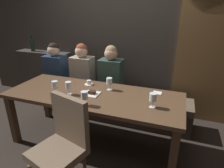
{
  "coord_description": "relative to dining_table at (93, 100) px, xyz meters",
  "views": [
    {
      "loc": [
        0.97,
        -1.98,
        1.74
      ],
      "look_at": [
        0.2,
        0.15,
        0.84
      ],
      "focal_mm": 30.85,
      "sensor_mm": 36.0,
      "label": 1
    }
  ],
  "objects": [
    {
      "name": "chair_near_side",
      "position": [
        0.01,
        -0.72,
        -0.09
      ],
      "size": [
        0.55,
        0.55,
        0.98
      ],
      "color": "brown",
      "rests_on": "ground"
    },
    {
      "name": "wine_glass_end_left",
      "position": [
        0.15,
        0.18,
        0.2
      ],
      "size": [
        0.08,
        0.08,
        0.16
      ],
      "color": "silver",
      "rests_on": "dining_table"
    },
    {
      "name": "arched_door",
      "position": [
        1.35,
        1.15,
        0.71
      ],
      "size": [
        0.9,
        0.05,
        2.55
      ],
      "color": "olive",
      "rests_on": "ground"
    },
    {
      "name": "ground",
      "position": [
        0.0,
        0.0,
        -0.65
      ],
      "size": [
        9.0,
        9.0,
        0.0
      ],
      "primitive_type": "plane",
      "color": "black"
    },
    {
      "name": "folded_napkin",
      "position": [
        0.76,
        0.29,
        0.09
      ],
      "size": [
        0.12,
        0.11,
        0.01
      ],
      "primitive_type": "cube",
      "rotation": [
        0.0,
        0.0,
        -0.07
      ],
      "color": "silver",
      "rests_on": "dining_table"
    },
    {
      "name": "dessert_plate",
      "position": [
        -0.01,
        -0.03,
        0.1
      ],
      "size": [
        0.19,
        0.19,
        0.05
      ],
      "color": "white",
      "rests_on": "dining_table"
    },
    {
      "name": "wine_bottle_dark_red",
      "position": [
        -1.76,
        1.01,
        0.42
      ],
      "size": [
        0.08,
        0.08,
        0.33
      ],
      "color": "black",
      "rests_on": "back_counter"
    },
    {
      "name": "diner_redhead",
      "position": [
        -1.03,
        0.67,
        0.16
      ],
      "size": [
        0.36,
        0.24,
        0.76
      ],
      "color": "navy",
      "rests_on": "banquette_bench"
    },
    {
      "name": "wine_glass_near_left",
      "position": [
        0.05,
        -0.31,
        0.2
      ],
      "size": [
        0.08,
        0.08,
        0.16
      ],
      "color": "silver",
      "rests_on": "dining_table"
    },
    {
      "name": "diner_bearded",
      "position": [
        -0.53,
        0.72,
        0.16
      ],
      "size": [
        0.36,
        0.24,
        0.77
      ],
      "color": "#9E9384",
      "rests_on": "banquette_bench"
    },
    {
      "name": "wine_glass_far_right",
      "position": [
        0.75,
        -0.11,
        0.2
      ],
      "size": [
        0.08,
        0.08,
        0.16
      ],
      "color": "silver",
      "rests_on": "dining_table"
    },
    {
      "name": "back_wall_tiled",
      "position": [
        0.0,
        1.22,
        0.85
      ],
      "size": [
        6.0,
        0.12,
        3.0
      ],
      "primitive_type": "cube",
      "color": "#423D38",
      "rests_on": "ground"
    },
    {
      "name": "banquette_bench",
      "position": [
        0.0,
        0.7,
        -0.42
      ],
      "size": [
        2.5,
        0.44,
        0.45
      ],
      "color": "#40352A",
      "rests_on": "ground"
    },
    {
      "name": "dining_table",
      "position": [
        0.0,
        0.0,
        0.0
      ],
      "size": [
        2.2,
        0.84,
        0.74
      ],
      "color": "#493422",
      "rests_on": "ground"
    },
    {
      "name": "diner_far_end",
      "position": [
        -0.02,
        0.7,
        0.16
      ],
      "size": [
        0.36,
        0.24,
        0.77
      ],
      "color": "#2D473D",
      "rests_on": "banquette_bench"
    },
    {
      "name": "back_counter",
      "position": [
        -1.55,
        1.04,
        -0.18
      ],
      "size": [
        1.1,
        0.28,
        0.95
      ],
      "primitive_type": "cube",
      "color": "#38342F",
      "rests_on": "ground"
    },
    {
      "name": "wine_glass_center_back",
      "position": [
        -0.44,
        -0.15,
        0.2
      ],
      "size": [
        0.08,
        0.08,
        0.16
      ],
      "color": "silver",
      "rests_on": "dining_table"
    },
    {
      "name": "wine_glass_far_left",
      "position": [
        -0.27,
        -0.12,
        0.2
      ],
      "size": [
        0.08,
        0.08,
        0.16
      ],
      "color": "silver",
      "rests_on": "dining_table"
    },
    {
      "name": "espresso_cup",
      "position": [
        -0.18,
        0.26,
        0.11
      ],
      "size": [
        0.12,
        0.12,
        0.06
      ],
      "color": "white",
      "rests_on": "dining_table"
    }
  ]
}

